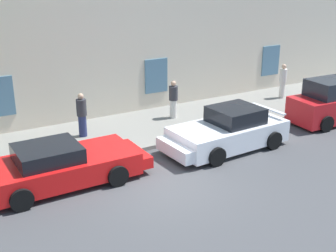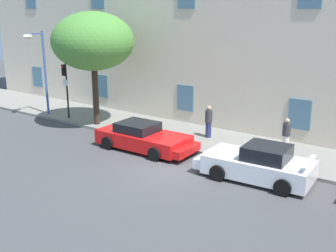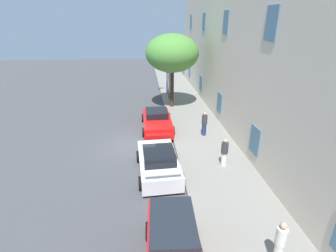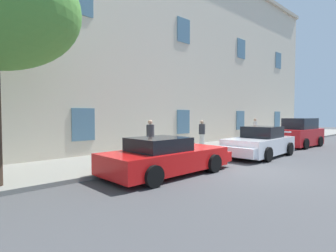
{
  "view_description": "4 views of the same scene",
  "coord_description": "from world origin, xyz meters",
  "px_view_note": "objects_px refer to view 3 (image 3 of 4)",
  "views": [
    {
      "loc": [
        -5.9,
        -10.58,
        6.23
      ],
      "look_at": [
        1.36,
        1.95,
        1.0
      ],
      "focal_mm": 48.04,
      "sensor_mm": 36.0,
      "label": 1
    },
    {
      "loc": [
        9.32,
        -13.29,
        6.58
      ],
      "look_at": [
        -1.51,
        2.07,
        1.22
      ],
      "focal_mm": 44.2,
      "sensor_mm": 36.0,
      "label": 2
    },
    {
      "loc": [
        14.97,
        0.69,
        7.44
      ],
      "look_at": [
        -0.97,
        2.2,
        0.81
      ],
      "focal_mm": 27.39,
      "sensor_mm": 36.0,
      "label": 3
    },
    {
      "loc": [
        -8.61,
        -5.06,
        2.05
      ],
      "look_at": [
        -1.24,
        2.89,
        1.58
      ],
      "focal_mm": 27.88,
      "sensor_mm": 36.0,
      "label": 4
    }
  ],
  "objects_px": {
    "pedestrian_admiring": "(280,243)",
    "sportscar_red_lead": "(157,122)",
    "pedestrian_bystander": "(224,152)",
    "sportscar_yellow_flank": "(158,161)",
    "tree_near_kerb": "(172,53)",
    "street_lamp": "(163,60)",
    "hatchback_parked": "(172,244)",
    "traffic_light": "(168,76)",
    "pedestrian_strolling": "(204,123)"
  },
  "relations": [
    {
      "from": "pedestrian_admiring",
      "to": "sportscar_red_lead",
      "type": "bearing_deg",
      "value": -164.73
    },
    {
      "from": "pedestrian_bystander",
      "to": "sportscar_yellow_flank",
      "type": "bearing_deg",
      "value": -89.62
    },
    {
      "from": "tree_near_kerb",
      "to": "street_lamp",
      "type": "relative_size",
      "value": 1.23
    },
    {
      "from": "street_lamp",
      "to": "sportscar_yellow_flank",
      "type": "bearing_deg",
      "value": -5.36
    },
    {
      "from": "hatchback_parked",
      "to": "pedestrian_bystander",
      "type": "relative_size",
      "value": 2.34
    },
    {
      "from": "tree_near_kerb",
      "to": "traffic_light",
      "type": "relative_size",
      "value": 1.86
    },
    {
      "from": "tree_near_kerb",
      "to": "sportscar_red_lead",
      "type": "bearing_deg",
      "value": -18.33
    },
    {
      "from": "pedestrian_bystander",
      "to": "hatchback_parked",
      "type": "bearing_deg",
      "value": -31.15
    },
    {
      "from": "tree_near_kerb",
      "to": "traffic_light",
      "type": "distance_m",
      "value": 3.35
    },
    {
      "from": "sportscar_red_lead",
      "to": "pedestrian_admiring",
      "type": "bearing_deg",
      "value": 15.27
    },
    {
      "from": "sportscar_yellow_flank",
      "to": "traffic_light",
      "type": "relative_size",
      "value": 1.37
    },
    {
      "from": "hatchback_parked",
      "to": "pedestrian_bystander",
      "type": "distance_m",
      "value": 6.6
    },
    {
      "from": "sportscar_red_lead",
      "to": "tree_near_kerb",
      "type": "distance_m",
      "value": 6.67
    },
    {
      "from": "sportscar_red_lead",
      "to": "pedestrian_strolling",
      "type": "xyz_separation_m",
      "value": [
        1.66,
        3.11,
        0.41
      ]
    },
    {
      "from": "hatchback_parked",
      "to": "traffic_light",
      "type": "bearing_deg",
      "value": 174.9
    },
    {
      "from": "hatchback_parked",
      "to": "pedestrian_bystander",
      "type": "height_order",
      "value": "hatchback_parked"
    },
    {
      "from": "sportscar_red_lead",
      "to": "street_lamp",
      "type": "bearing_deg",
      "value": 172.99
    },
    {
      "from": "pedestrian_strolling",
      "to": "pedestrian_bystander",
      "type": "bearing_deg",
      "value": 2.3
    },
    {
      "from": "sportscar_yellow_flank",
      "to": "traffic_light",
      "type": "xyz_separation_m",
      "value": [
        -12.95,
        1.79,
        1.83
      ]
    },
    {
      "from": "sportscar_yellow_flank",
      "to": "hatchback_parked",
      "type": "bearing_deg",
      "value": 1.34
    },
    {
      "from": "hatchback_parked",
      "to": "pedestrian_admiring",
      "type": "distance_m",
      "value": 3.38
    },
    {
      "from": "hatchback_parked",
      "to": "tree_near_kerb",
      "type": "bearing_deg",
      "value": 173.82
    },
    {
      "from": "tree_near_kerb",
      "to": "pedestrian_strolling",
      "type": "height_order",
      "value": "tree_near_kerb"
    },
    {
      "from": "traffic_light",
      "to": "pedestrian_admiring",
      "type": "bearing_deg",
      "value": 5.1
    },
    {
      "from": "sportscar_yellow_flank",
      "to": "tree_near_kerb",
      "type": "relative_size",
      "value": 0.74
    },
    {
      "from": "street_lamp",
      "to": "pedestrian_bystander",
      "type": "height_order",
      "value": "street_lamp"
    },
    {
      "from": "sportscar_yellow_flank",
      "to": "pedestrian_strolling",
      "type": "bearing_deg",
      "value": 140.2
    },
    {
      "from": "traffic_light",
      "to": "pedestrian_strolling",
      "type": "distance_m",
      "value": 9.15
    },
    {
      "from": "pedestrian_admiring",
      "to": "pedestrian_bystander",
      "type": "bearing_deg",
      "value": 179.42
    },
    {
      "from": "sportscar_red_lead",
      "to": "street_lamp",
      "type": "distance_m",
      "value": 9.68
    },
    {
      "from": "sportscar_red_lead",
      "to": "hatchback_parked",
      "type": "xyz_separation_m",
      "value": [
        11.34,
        -0.14,
        0.26
      ]
    },
    {
      "from": "street_lamp",
      "to": "pedestrian_admiring",
      "type": "distance_m",
      "value": 21.11
    },
    {
      "from": "traffic_light",
      "to": "pedestrian_bystander",
      "type": "bearing_deg",
      "value": 7.74
    },
    {
      "from": "sportscar_red_lead",
      "to": "pedestrian_strolling",
      "type": "relative_size",
      "value": 2.98
    },
    {
      "from": "pedestrian_admiring",
      "to": "pedestrian_bystander",
      "type": "distance_m",
      "value": 6.05
    },
    {
      "from": "pedestrian_admiring",
      "to": "tree_near_kerb",
      "type": "bearing_deg",
      "value": -174.52
    },
    {
      "from": "sportscar_yellow_flank",
      "to": "street_lamp",
      "type": "xyz_separation_m",
      "value": [
        -14.8,
        1.39,
        3.11
      ]
    },
    {
      "from": "pedestrian_admiring",
      "to": "pedestrian_strolling",
      "type": "bearing_deg",
      "value": -179.43
    },
    {
      "from": "tree_near_kerb",
      "to": "street_lamp",
      "type": "height_order",
      "value": "tree_near_kerb"
    },
    {
      "from": "street_lamp",
      "to": "sportscar_red_lead",
      "type": "bearing_deg",
      "value": -7.01
    },
    {
      "from": "sportscar_red_lead",
      "to": "traffic_light",
      "type": "height_order",
      "value": "traffic_light"
    },
    {
      "from": "street_lamp",
      "to": "pedestrian_admiring",
      "type": "relative_size",
      "value": 3.13
    },
    {
      "from": "pedestrian_strolling",
      "to": "sportscar_red_lead",
      "type": "bearing_deg",
      "value": -118.16
    },
    {
      "from": "hatchback_parked",
      "to": "traffic_light",
      "type": "xyz_separation_m",
      "value": [
        -18.57,
        1.66,
        1.62
      ]
    },
    {
      "from": "hatchback_parked",
      "to": "pedestrian_bystander",
      "type": "xyz_separation_m",
      "value": [
        -5.64,
        3.41,
        0.11
      ]
    },
    {
      "from": "sportscar_red_lead",
      "to": "tree_near_kerb",
      "type": "relative_size",
      "value": 0.79
    },
    {
      "from": "street_lamp",
      "to": "traffic_light",
      "type": "bearing_deg",
      "value": 12.17
    },
    {
      "from": "pedestrian_strolling",
      "to": "traffic_light",
      "type": "bearing_deg",
      "value": -169.83
    },
    {
      "from": "pedestrian_bystander",
      "to": "pedestrian_strolling",
      "type": "bearing_deg",
      "value": -177.7
    },
    {
      "from": "pedestrian_admiring",
      "to": "sportscar_yellow_flank",
      "type": "bearing_deg",
      "value": -149.99
    }
  ]
}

